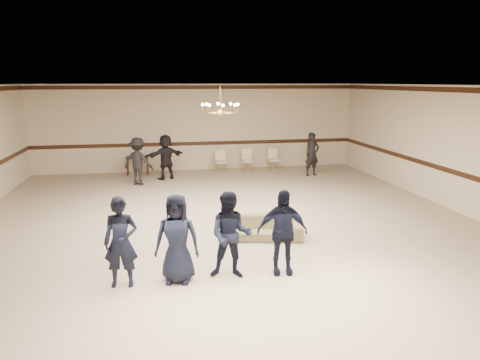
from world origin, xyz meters
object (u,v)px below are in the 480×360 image
(boy_c, at_px, (231,235))
(banquet_chair_left, at_px, (221,161))
(console_table, at_px, (138,165))
(chandelier, at_px, (220,99))
(boy_b, at_px, (177,239))
(adult_right, at_px, (312,154))
(settee, at_px, (264,227))
(adult_mid, at_px, (166,157))
(boy_a, at_px, (121,242))
(adult_left, at_px, (138,161))
(boy_d, at_px, (282,232))
(banquet_chair_right, at_px, (274,160))
(banquet_chair_mid, at_px, (248,160))

(boy_c, xyz_separation_m, banquet_chair_left, (1.11, 8.81, -0.33))
(banquet_chair_left, height_order, console_table, banquet_chair_left)
(chandelier, xyz_separation_m, boy_b, (-1.26, -3.56, -2.12))
(adult_right, bearing_deg, banquet_chair_left, 145.41)
(settee, xyz_separation_m, adult_mid, (-1.90, 6.32, 0.53))
(boy_a, relative_size, adult_left, 0.98)
(chandelier, bearing_deg, boy_d, -81.30)
(settee, height_order, adult_left, adult_left)
(banquet_chair_right, height_order, console_table, banquet_chair_right)
(boy_b, distance_m, banquet_chair_mid, 9.32)
(boy_c, bearing_deg, boy_b, -166.27)
(settee, distance_m, banquet_chair_right, 7.37)
(settee, bearing_deg, adult_mid, 118.79)
(settee, height_order, console_table, console_table)
(chandelier, distance_m, boy_a, 4.67)
(boy_d, height_order, adult_mid, adult_mid)
(settee, relative_size, banquet_chair_right, 1.97)
(boy_a, distance_m, console_table, 9.02)
(boy_b, bearing_deg, banquet_chair_right, 77.38)
(adult_right, distance_m, console_table, 6.26)
(console_table, bearing_deg, settee, -64.03)
(banquet_chair_left, relative_size, banquet_chair_mid, 1.00)
(boy_b, height_order, settee, boy_b)
(boy_d, height_order, banquet_chair_mid, boy_d)
(boy_a, bearing_deg, boy_b, 5.17)
(console_table, bearing_deg, adult_left, -82.44)
(banquet_chair_right, bearing_deg, adult_right, -47.46)
(banquet_chair_right, distance_m, console_table, 5.00)
(boy_a, bearing_deg, settee, 37.17)
(settee, bearing_deg, boy_d, -81.30)
(chandelier, relative_size, console_table, 1.19)
(settee, bearing_deg, banquet_chair_left, 101.21)
(boy_c, distance_m, console_table, 9.22)
(boy_d, xyz_separation_m, banquet_chair_right, (2.21, 8.81, -0.33))
(boy_c, xyz_separation_m, banquet_chair_mid, (2.11, 8.81, -0.33))
(chandelier, xyz_separation_m, boy_c, (-0.36, -3.56, -2.12))
(banquet_chair_right, bearing_deg, chandelier, -118.95)
(boy_a, height_order, banquet_chair_right, boy_a)
(chandelier, distance_m, banquet_chair_mid, 6.06)
(boy_c, relative_size, adult_right, 0.98)
(console_table, bearing_deg, banquet_chair_mid, 1.40)
(banquet_chair_mid, bearing_deg, banquet_chair_left, -175.92)
(adult_mid, relative_size, banquet_chair_left, 1.85)
(boy_a, distance_m, banquet_chair_right, 10.10)
(settee, height_order, banquet_chair_right, banquet_chair_right)
(boy_d, relative_size, adult_mid, 0.98)
(banquet_chair_mid, distance_m, console_table, 4.01)
(chandelier, relative_size, adult_right, 0.61)
(boy_b, xyz_separation_m, boy_d, (1.80, 0.00, 0.00))
(chandelier, relative_size, boy_b, 0.63)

